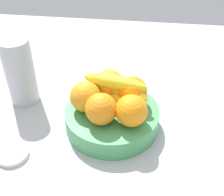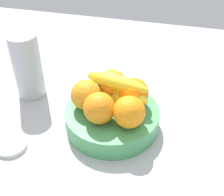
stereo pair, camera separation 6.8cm
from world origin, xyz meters
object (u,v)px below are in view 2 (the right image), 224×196
orange_front_left (99,108)px  jar_lid (11,145)px  orange_back_right (86,95)px  banana_bunch (118,89)px  orange_back_left (112,84)px  fruit_bowl (112,118)px  thermos_tumbler (27,66)px  orange_front_right (129,112)px  orange_center (133,93)px

orange_front_left → jar_lid: orange_front_left is taller
orange_back_right → banana_bunch: banana_bunch is taller
orange_back_left → fruit_bowl: bearing=-76.3°
banana_bunch → jar_lid: (-23.42, -17.27, -9.06)cm
orange_back_right → thermos_tumbler: thermos_tumbler is taller
orange_back_right → thermos_tumbler: size_ratio=0.40×
banana_bunch → jar_lid: size_ratio=2.36×
orange_back_left → banana_bunch: bearing=-45.6°
orange_front_left → orange_front_right: 7.29cm
orange_front_right → thermos_tumbler: (-32.34, 12.30, 0.47)cm
thermos_tumbler → jar_lid: bearing=-78.3°
orange_back_left → banana_bunch: size_ratio=0.43×
orange_center → jar_lid: orange_center is taller
banana_bunch → orange_back_left: bearing=134.4°
orange_front_right → thermos_tumbler: bearing=159.2°
fruit_bowl → orange_front_left: 8.31cm
orange_front_right → orange_center: size_ratio=1.00×
orange_front_left → orange_back_left: same height
fruit_bowl → orange_front_right: orange_front_right is taller
thermos_tumbler → jar_lid: thermos_tumbler is taller
orange_center → orange_back_right: 12.17cm
orange_front_right → orange_back_right: bearing=161.8°
orange_center → jar_lid: size_ratio=1.02×
orange_front_right → thermos_tumbler: size_ratio=0.40×
thermos_tumbler → fruit_bowl: bearing=-16.6°
orange_back_left → orange_front_right: bearing=-56.8°
fruit_bowl → orange_center: (4.84, 3.39, 6.67)cm
orange_front_left → banana_bunch: bearing=70.7°
orange_center → orange_front_right: bearing=-87.3°
banana_bunch → orange_front_left: bearing=-109.3°
thermos_tumbler → orange_center: bearing=-8.4°
orange_back_left → orange_center: bearing=-22.1°
orange_back_left → orange_back_right: (-5.31, -6.24, 0.00)cm
jar_lid → fruit_bowl: bearing=31.0°
orange_front_left → orange_front_right: same height
orange_front_right → orange_back_left: bearing=123.2°
orange_front_right → banana_bunch: banana_bunch is taller
orange_back_right → thermos_tumbler: (-20.38, 8.38, 0.47)cm
jar_lid → orange_back_right: bearing=39.9°
orange_back_left → thermos_tumbler: 25.78cm
orange_front_right → banana_bunch: bearing=119.3°
orange_back_left → thermos_tumbler: bearing=175.2°
orange_front_left → orange_back_left: size_ratio=1.00×
fruit_bowl → banana_bunch: size_ratio=1.35×
banana_bunch → orange_center: bearing=-4.1°
fruit_bowl → orange_center: 8.92cm
orange_center → orange_back_left: same height
orange_front_left → orange_back_right: 6.28cm
orange_back_right → jar_lid: orange_back_right is taller
orange_back_left → orange_back_right: size_ratio=1.00×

